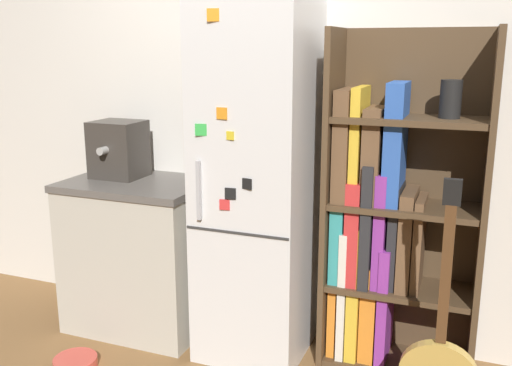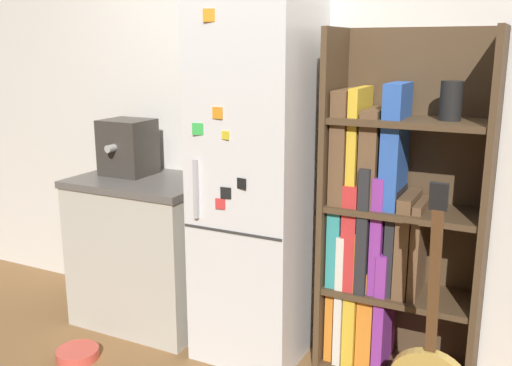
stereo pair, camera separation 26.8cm
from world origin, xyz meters
name	(u,v)px [view 1 (the left image)]	position (x,y,z in m)	size (l,w,h in m)	color
ground_plane	(247,360)	(0.00, 0.00, 0.00)	(16.00, 16.00, 0.00)	olive
wall_back	(278,111)	(0.00, 0.47, 1.30)	(8.00, 0.05, 2.60)	silver
refrigerator	(258,183)	(0.00, 0.16, 0.96)	(0.56, 0.60, 1.91)	silver
bookshelf	(385,222)	(0.66, 0.29, 0.78)	(0.78, 0.37, 1.75)	#4C3823
kitchen_counter	(140,254)	(-0.75, 0.16, 0.45)	(0.82, 0.59, 0.90)	#BCB7A8
espresso_machine	(119,149)	(-0.90, 0.21, 1.07)	(0.28, 0.31, 0.33)	#38332D
pet_bowl	(75,362)	(-0.82, -0.40, 0.03)	(0.23, 0.23, 0.05)	#D84C3F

